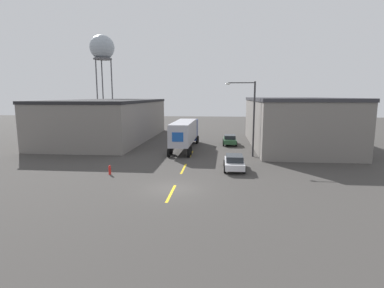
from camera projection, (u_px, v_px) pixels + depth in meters
ground_plane at (173, 189)px, 22.69m from camera, size 160.00×160.00×0.00m
road_centerline at (184, 169)px, 28.88m from camera, size 0.20×18.69×0.01m
warehouse_left at (109, 120)px, 48.21m from camera, size 13.14×26.59×6.33m
warehouse_right at (293, 122)px, 41.52m from camera, size 11.46×21.73×6.69m
semi_truck at (185, 132)px, 39.42m from camera, size 2.79×12.81×3.75m
parked_car_right_near at (234, 162)px, 28.39m from camera, size 1.99×4.25×1.43m
parked_car_right_far at (230, 140)px, 42.91m from camera, size 1.99×4.25×1.43m
water_tower at (102, 49)px, 68.43m from camera, size 5.59×5.59×20.69m
street_lamp at (250, 113)px, 33.96m from camera, size 3.38×0.32×8.56m
fire_hydrant at (110, 170)px, 26.71m from camera, size 0.22×0.22×0.85m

